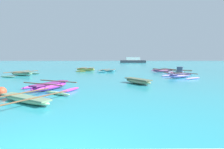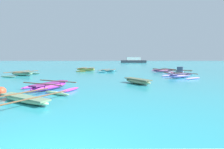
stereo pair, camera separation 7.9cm
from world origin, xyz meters
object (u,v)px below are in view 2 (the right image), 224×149
at_px(moored_boat_3, 138,81).
at_px(mooring_buoy_0, 1,91).
at_px(moored_boat_0, 107,71).
at_px(distant_ferry, 133,61).
at_px(moored_boat_2, 50,86).
at_px(moored_boat_5, 163,70).
at_px(moored_boat_1, 86,69).
at_px(moored_boat_6, 180,72).
at_px(moored_boat_4, 22,74).
at_px(moored_boat_7, 180,75).
at_px(moored_boat_8, 24,99).

relative_size(moored_boat_3, mooring_buoy_0, 5.33).
xyz_separation_m(moored_boat_0, distant_ferry, (10.07, 46.97, 0.78)).
bearing_deg(moored_boat_2, moored_boat_3, -43.14).
relative_size(moored_boat_2, moored_boat_5, 0.88).
xyz_separation_m(moored_boat_1, moored_boat_6, (13.36, -5.49, 0.08)).
bearing_deg(moored_boat_5, moored_boat_4, -179.25).
bearing_deg(moored_boat_6, moored_boat_7, -174.87).
xyz_separation_m(moored_boat_0, moored_boat_5, (8.56, -0.27, 0.07)).
distance_m(moored_boat_2, moored_boat_5, 19.11).
distance_m(moored_boat_0, moored_boat_1, 3.99).
xyz_separation_m(moored_boat_5, moored_boat_7, (-0.51, -7.70, 0.01)).
xyz_separation_m(moored_boat_1, moored_boat_7, (11.64, -9.70, -0.00)).
height_order(moored_boat_7, moored_boat_8, moored_boat_7).
distance_m(moored_boat_3, moored_boat_6, 11.10).
xyz_separation_m(moored_boat_5, moored_boat_8, (-12.29, -18.13, -0.07)).
bearing_deg(moored_boat_1, moored_boat_2, -75.69).
xyz_separation_m(moored_boat_4, moored_boat_5, (18.89, 5.29, -0.01)).
bearing_deg(moored_boat_0, moored_boat_4, -124.77).
bearing_deg(moored_boat_1, moored_boat_5, 5.25).
height_order(moored_boat_5, mooring_buoy_0, mooring_buoy_0).
distance_m(moored_boat_1, moored_boat_3, 15.47).
height_order(moored_boat_2, moored_boat_5, moored_boat_2).
relative_size(moored_boat_5, distant_ferry, 0.43).
relative_size(moored_boat_3, moored_boat_6, 0.74).
distance_m(moored_boat_3, distant_ferry, 59.80).
height_order(moored_boat_0, moored_boat_4, moored_boat_4).
height_order(moored_boat_0, moored_boat_3, moored_boat_3).
height_order(moored_boat_4, distant_ferry, distant_ferry).
bearing_deg(moored_boat_3, moored_boat_5, 120.61).
bearing_deg(moored_boat_6, moored_boat_3, 168.19).
relative_size(moored_boat_1, moored_boat_3, 1.60).
height_order(moored_boat_3, distant_ferry, distant_ferry).
bearing_deg(moored_boat_0, moored_boat_8, -74.52).
relative_size(moored_boat_0, distant_ferry, 0.38).
relative_size(moored_boat_5, moored_boat_6, 1.21).
distance_m(moored_boat_0, moored_boat_4, 11.73).
height_order(moored_boat_1, distant_ferry, distant_ferry).
xyz_separation_m(moored_boat_6, moored_boat_8, (-13.50, -14.64, -0.16)).
distance_m(moored_boat_1, moored_boat_7, 15.16).
bearing_deg(moored_boat_2, distant_ferry, 12.55).
relative_size(moored_boat_6, moored_boat_7, 0.93).
relative_size(moored_boat_5, moored_boat_8, 0.98).
distance_m(moored_boat_1, moored_boat_4, 9.93).
relative_size(moored_boat_2, moored_boat_4, 0.85).
bearing_deg(moored_boat_5, moored_boat_8, -139.03).
bearing_deg(moored_boat_7, mooring_buoy_0, -176.14).
height_order(moored_boat_5, moored_boat_8, moored_boat_5).
bearing_deg(distant_ferry, mooring_buoy_0, -103.93).
distance_m(moored_boat_2, moored_boat_7, 13.65).
relative_size(moored_boat_2, moored_boat_3, 1.43).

